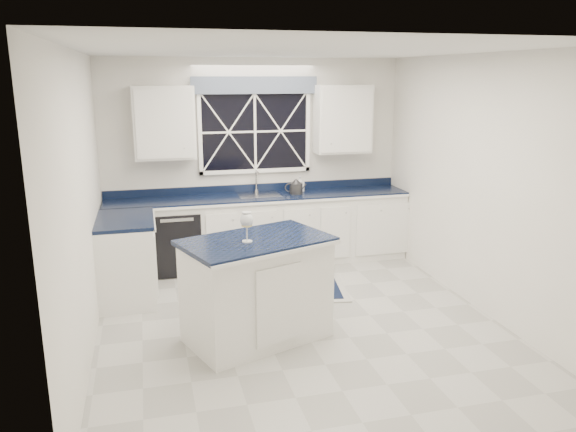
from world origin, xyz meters
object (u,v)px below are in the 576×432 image
object	(u,v)px
kettle	(296,187)
wine_glass	(247,221)
soap_bottle	(300,184)
faucet	(257,181)
dishwasher	(177,240)
island	(257,289)

from	to	relation	value
kettle	wine_glass	world-z (taller)	wine_glass
wine_glass	soap_bottle	size ratio (longest dim) A/B	1.37
faucet	soap_bottle	world-z (taller)	faucet
dishwasher	soap_bottle	size ratio (longest dim) A/B	4.02
island	dishwasher	bearing A→B (deg)	85.93
dishwasher	island	xyz separation A→B (m)	(0.62, -2.17, 0.09)
island	kettle	bearing A→B (deg)	45.76
dishwasher	island	bearing A→B (deg)	-74.01
faucet	dishwasher	bearing A→B (deg)	-169.98
faucet	wine_glass	size ratio (longest dim) A/B	1.08
kettle	wine_glass	size ratio (longest dim) A/B	1.00
island	wine_glass	size ratio (longest dim) A/B	5.49
faucet	kettle	world-z (taller)	faucet
kettle	soap_bottle	distance (m)	0.18
wine_glass	island	bearing A→B (deg)	36.66
wine_glass	soap_bottle	distance (m)	2.65
wine_glass	faucet	bearing A→B (deg)	76.73
faucet	soap_bottle	size ratio (longest dim) A/B	1.48
dishwasher	faucet	size ratio (longest dim) A/B	2.72
dishwasher	wine_glass	size ratio (longest dim) A/B	2.92
dishwasher	wine_glass	xyz separation A→B (m)	(0.53, -2.24, 0.79)
dishwasher	wine_glass	world-z (taller)	wine_glass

